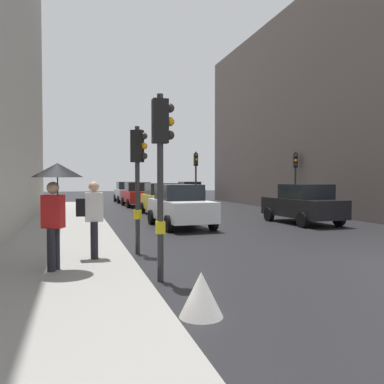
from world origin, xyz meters
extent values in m
cube|color=gray|center=(-7.38, 6.00, 0.08)|extent=(3.17, 40.00, 0.16)
cube|color=#5B514C|center=(11.80, 15.85, 6.42)|extent=(12.00, 25.63, 12.84)
cylinder|color=#2D2D2D|center=(0.67, 18.06, 1.91)|extent=(0.12, 0.12, 3.81)
cube|color=black|center=(0.67, 18.06, 3.29)|extent=(0.25, 0.31, 0.84)
cube|color=yellow|center=(0.67, 18.06, 1.05)|extent=(0.21, 0.17, 0.24)
sphere|color=#2D231E|center=(0.66, 17.87, 3.55)|extent=(0.18, 0.18, 0.18)
sphere|color=orange|center=(0.66, 17.87, 3.29)|extent=(0.18, 0.18, 0.18)
sphere|color=#2D231E|center=(0.66, 17.87, 3.03)|extent=(0.18, 0.18, 0.18)
cylinder|color=#2D2D2D|center=(-5.50, 3.09, 1.68)|extent=(0.12, 0.12, 3.37)
cube|color=black|center=(-5.50, 3.09, 2.85)|extent=(0.38, 0.36, 0.84)
cube|color=yellow|center=(-5.50, 3.09, 1.05)|extent=(0.24, 0.25, 0.24)
sphere|color=#2D231E|center=(-5.33, 3.00, 3.11)|extent=(0.18, 0.18, 0.18)
sphere|color=orange|center=(-5.33, 3.00, 2.85)|extent=(0.18, 0.18, 0.18)
sphere|color=#2D231E|center=(-5.33, 3.00, 2.59)|extent=(0.18, 0.18, 0.18)
cylinder|color=#2D2D2D|center=(5.50, 13.59, 1.81)|extent=(0.12, 0.12, 3.61)
cube|color=black|center=(5.50, 13.59, 3.09)|extent=(0.33, 0.37, 0.84)
cube|color=yellow|center=(5.50, 13.59, 1.05)|extent=(0.25, 0.22, 0.24)
sphere|color=#2D231E|center=(5.43, 13.41, 3.35)|extent=(0.18, 0.18, 0.18)
sphere|color=orange|center=(5.43, 13.41, 3.09)|extent=(0.18, 0.18, 0.18)
sphere|color=#2D231E|center=(5.43, 13.41, 2.83)|extent=(0.18, 0.18, 0.18)
cylinder|color=#2D2D2D|center=(-5.50, 0.15, 1.80)|extent=(0.12, 0.12, 3.61)
cube|color=black|center=(-5.50, 0.15, 3.09)|extent=(0.31, 0.25, 0.84)
cube|color=yellow|center=(-5.50, 0.15, 1.05)|extent=(0.17, 0.20, 0.24)
sphere|color=#2D231E|center=(-5.31, 0.15, 3.35)|extent=(0.18, 0.18, 0.18)
sphere|color=orange|center=(-5.31, 0.15, 3.09)|extent=(0.18, 0.18, 0.18)
sphere|color=#2D231E|center=(-5.31, 0.15, 2.83)|extent=(0.18, 0.18, 0.18)
cube|color=black|center=(2.66, 8.26, 0.72)|extent=(1.99, 4.28, 0.80)
cube|color=black|center=(2.67, 8.01, 1.44)|extent=(1.69, 2.07, 0.64)
cylinder|color=black|center=(1.69, 9.56, 0.32)|extent=(0.25, 0.65, 0.64)
cylinder|color=black|center=(3.49, 9.65, 0.32)|extent=(0.25, 0.65, 0.64)
cylinder|color=black|center=(1.82, 6.87, 0.32)|extent=(0.25, 0.65, 0.64)
cylinder|color=black|center=(3.62, 6.95, 0.32)|extent=(0.25, 0.65, 0.64)
cube|color=yellow|center=(-2.42, 14.21, 0.72)|extent=(1.81, 4.20, 0.80)
cube|color=black|center=(-2.42, 14.46, 1.44)|extent=(1.60, 2.00, 0.64)
cylinder|color=black|center=(-1.52, 12.86, 0.32)|extent=(0.22, 0.64, 0.64)
cylinder|color=black|center=(-3.32, 12.86, 0.32)|extent=(0.22, 0.64, 0.64)
cylinder|color=black|center=(-1.52, 15.56, 0.32)|extent=(0.22, 0.64, 0.64)
cylinder|color=black|center=(-3.32, 15.56, 0.32)|extent=(0.22, 0.64, 0.64)
cube|color=red|center=(-2.70, 21.43, 0.72)|extent=(1.88, 4.23, 0.80)
cube|color=black|center=(-2.71, 21.68, 1.44)|extent=(1.64, 2.03, 0.64)
cylinder|color=black|center=(-1.78, 20.10, 0.32)|extent=(0.23, 0.64, 0.64)
cylinder|color=black|center=(-3.58, 20.07, 0.32)|extent=(0.23, 0.64, 0.64)
cylinder|color=black|center=(-1.83, 22.80, 0.32)|extent=(0.23, 0.64, 0.64)
cylinder|color=black|center=(-3.63, 22.77, 0.32)|extent=(0.23, 0.64, 0.64)
cube|color=navy|center=(2.94, 27.82, 0.72)|extent=(1.90, 4.24, 0.80)
cube|color=black|center=(2.95, 27.57, 1.44)|extent=(1.65, 2.04, 0.64)
cylinder|color=black|center=(2.01, 29.15, 0.32)|extent=(0.24, 0.65, 0.64)
cylinder|color=black|center=(3.81, 29.19, 0.32)|extent=(0.24, 0.65, 0.64)
cylinder|color=black|center=(2.08, 26.45, 0.32)|extent=(0.24, 0.65, 0.64)
cylinder|color=black|center=(3.88, 26.49, 0.32)|extent=(0.24, 0.65, 0.64)
cube|color=silver|center=(-2.91, 8.47, 0.72)|extent=(2.02, 4.29, 0.80)
cube|color=black|center=(-2.92, 8.72, 1.44)|extent=(1.70, 2.08, 0.64)
cylinder|color=black|center=(-1.94, 7.17, 0.32)|extent=(0.25, 0.65, 0.64)
cylinder|color=black|center=(-3.74, 7.08, 0.32)|extent=(0.25, 0.65, 0.64)
cylinder|color=black|center=(-2.08, 9.87, 0.32)|extent=(0.25, 0.65, 0.64)
cylinder|color=black|center=(-3.88, 9.78, 0.32)|extent=(0.25, 0.65, 0.64)
cube|color=#BCBCC1|center=(-2.79, 26.94, 0.72)|extent=(1.85, 4.22, 0.80)
cube|color=black|center=(-2.79, 27.19, 1.44)|extent=(1.62, 2.02, 0.64)
cylinder|color=black|center=(-1.87, 25.60, 0.32)|extent=(0.23, 0.64, 0.64)
cylinder|color=black|center=(-3.67, 25.58, 0.32)|extent=(0.23, 0.64, 0.64)
cylinder|color=black|center=(-1.90, 28.30, 0.32)|extent=(0.23, 0.64, 0.64)
cylinder|color=black|center=(-3.70, 28.28, 0.32)|extent=(0.23, 0.64, 0.64)
cylinder|color=black|center=(-7.46, 1.08, 0.58)|extent=(0.16, 0.16, 0.85)
cylinder|color=black|center=(-7.53, 0.89, 0.58)|extent=(0.16, 0.16, 0.85)
cube|color=red|center=(-7.50, 0.99, 1.34)|extent=(0.47, 0.39, 0.66)
sphere|color=tan|center=(-7.50, 0.99, 1.81)|extent=(0.24, 0.24, 0.24)
cylinder|color=black|center=(-7.40, 0.95, 1.59)|extent=(0.02, 0.02, 0.90)
cone|color=black|center=(-7.40, 0.95, 2.16)|extent=(1.00, 1.00, 0.28)
cylinder|color=black|center=(-6.66, 2.12, 0.58)|extent=(0.16, 0.16, 0.85)
cylinder|color=black|center=(-6.66, 1.92, 0.58)|extent=(0.16, 0.16, 0.85)
cube|color=silver|center=(-6.66, 2.02, 1.34)|extent=(0.40, 0.27, 0.66)
sphere|color=tan|center=(-6.66, 2.02, 1.81)|extent=(0.24, 0.24, 0.24)
cube|color=black|center=(-6.96, 2.02, 1.34)|extent=(0.20, 0.28, 0.40)
cone|color=silver|center=(-5.34, -1.96, 0.33)|extent=(0.64, 0.64, 0.65)
camera|label=1|loc=(-7.06, -7.35, 1.98)|focal=37.18mm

